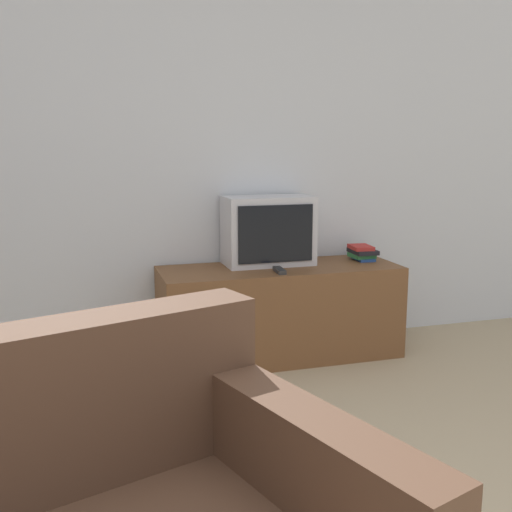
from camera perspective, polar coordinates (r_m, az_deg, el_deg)
The scene contains 5 objects.
wall_back at distance 3.75m, azimuth -10.53°, elevation 10.15°, with size 9.00×0.06×2.60m.
tv_stand at distance 3.76m, azimuth 2.28°, elevation -5.34°, with size 1.48×0.52×0.57m.
television at distance 3.74m, azimuth 1.17°, elevation 2.44°, with size 0.55×0.31×0.43m.
book_stack at distance 3.96m, azimuth 10.08°, elevation 0.34°, with size 0.16×0.20×0.10m.
remote_on_stand at distance 3.53m, azimuth 2.25°, elevation -1.37°, with size 0.06×0.16×0.02m.
Camera 1 is at (-0.42, -0.70, 1.31)m, focal length 42.00 mm.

